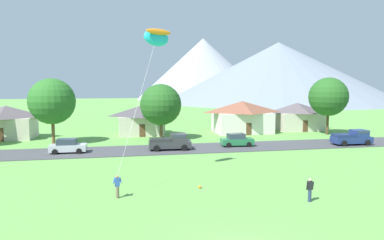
{
  "coord_description": "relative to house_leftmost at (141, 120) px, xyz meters",
  "views": [
    {
      "loc": [
        -5.57,
        -15.31,
        8.19
      ],
      "look_at": [
        0.01,
        12.66,
        5.32
      ],
      "focal_mm": 33.15,
      "sensor_mm": 36.0,
      "label": 1
    }
  ],
  "objects": [
    {
      "name": "pickup_truck_charcoal_east_side",
      "position": [
        2.86,
        -14.95,
        -1.4
      ],
      "size": [
        5.28,
        2.5,
        1.99
      ],
      "color": "#333338",
      "rests_on": "road_strip"
    },
    {
      "name": "parked_car_silver_west_end",
      "position": [
        -9.48,
        -14.55,
        -1.59
      ],
      "size": [
        4.24,
        2.16,
        1.68
      ],
      "color": "#B7BCC1",
      "rests_on": "road_strip"
    },
    {
      "name": "tree_center",
      "position": [
        2.59,
        -6.14,
        2.76
      ],
      "size": [
        6.1,
        6.1,
        8.28
      ],
      "color": "brown",
      "rests_on": "ground"
    },
    {
      "name": "road_strip",
      "position": [
        2.47,
        -14.42,
        -2.42
      ],
      "size": [
        160.0,
        7.04,
        0.08
      ],
      "primitive_type": "cube",
      "color": "#424247",
      "rests_on": "ground"
    },
    {
      "name": "tree_right_of_center",
      "position": [
        -12.43,
        -7.0,
        3.43
      ],
      "size": [
        6.3,
        6.3,
        9.04
      ],
      "color": "brown",
      "rests_on": "ground"
    },
    {
      "name": "house_rightmost",
      "position": [
        27.95,
        0.51,
        0.08
      ],
      "size": [
        8.36,
        6.71,
        4.9
      ],
      "color": "beige",
      "rests_on": "ground"
    },
    {
      "name": "house_right_center",
      "position": [
        17.01,
        -1.12,
        0.33
      ],
      "size": [
        9.87,
        7.03,
        5.37
      ],
      "color": "silver",
      "rests_on": "ground"
    },
    {
      "name": "soccer_ball",
      "position": [
        2.85,
        -31.57,
        -2.34
      ],
      "size": [
        0.24,
        0.24,
        0.24
      ],
      "primitive_type": "sphere",
      "color": "orange",
      "rests_on": "ground"
    },
    {
      "name": "pickup_truck_navy_west_side",
      "position": [
        27.44,
        -16.07,
        -1.4
      ],
      "size": [
        5.27,
        2.46,
        1.99
      ],
      "color": "navy",
      "rests_on": "road_strip"
    },
    {
      "name": "house_leftmost",
      "position": [
        0.0,
        0.0,
        0.0
      ],
      "size": [
        7.76,
        6.51,
        4.74
      ],
      "color": "beige",
      "rests_on": "ground"
    },
    {
      "name": "mountain_central_ridge",
      "position": [
        68.46,
        96.39,
        11.31
      ],
      "size": [
        106.67,
        106.67,
        27.53
      ],
      "primitive_type": "cone",
      "color": "slate",
      "rests_on": "ground"
    },
    {
      "name": "parked_car_green_mid_west",
      "position": [
        11.74,
        -14.06,
        -1.59
      ],
      "size": [
        4.28,
        2.24,
        1.68
      ],
      "color": "#237042",
      "rests_on": "road_strip"
    },
    {
      "name": "mountain_far_west_ridge",
      "position": [
        41.5,
        134.2,
        14.23
      ],
      "size": [
        73.18,
        73.18,
        33.37
      ],
      "primitive_type": "cone",
      "color": "#8E939E",
      "rests_on": "ground"
    },
    {
      "name": "tree_near_left",
      "position": [
        29.89,
        -6.14,
        3.73
      ],
      "size": [
        6.26,
        6.26,
        9.33
      ],
      "color": "#4C3823",
      "rests_on": "ground"
    },
    {
      "name": "watcher_person",
      "position": [
        9.71,
        -36.19,
        -1.58
      ],
      "size": [
        0.56,
        0.24,
        1.68
      ],
      "color": "navy",
      "rests_on": "ground"
    },
    {
      "name": "house_left_center",
      "position": [
        -20.23,
        -0.63,
        0.14
      ],
      "size": [
        8.43,
        6.55,
        5.02
      ],
      "color": "beige",
      "rests_on": "ground"
    },
    {
      "name": "kite_flyer_with_kite",
      "position": [
        -0.1,
        -27.01,
        9.48
      ],
      "size": [
        5.22,
        7.28,
        13.09
      ],
      "color": "#70604C",
      "rests_on": "ground"
    }
  ]
}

